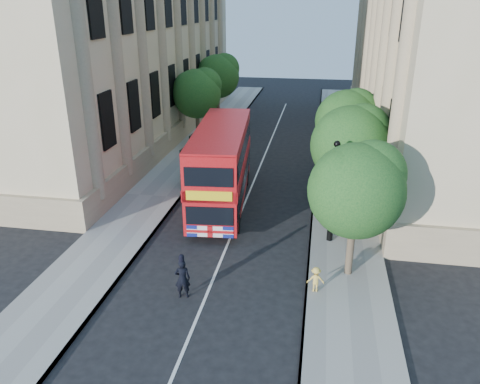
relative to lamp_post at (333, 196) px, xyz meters
The scene contains 17 objects.
ground 8.20m from the lamp_post, 129.81° to the right, with size 120.00×120.00×0.00m, color black.
pavement_right 4.75m from the lamp_post, 79.38° to the left, with size 3.50×80.00×0.12m, color gray.
pavement_left 11.73m from the lamp_post, 159.59° to the left, with size 3.50×80.00×0.12m, color gray.
building_right 21.06m from the lamp_post, 63.95° to the left, with size 12.00×38.00×18.00m, color #C3B387.
building_left 26.82m from the lamp_post, 136.25° to the left, with size 12.00×38.00×18.00m, color #C3B387.
tree_right_near 3.54m from the lamp_post, 74.15° to the right, with size 4.00×4.00×6.08m.
tree_right_mid 3.70m from the lamp_post, 74.48° to the left, with size 4.20×4.20×6.37m.
tree_right_far 9.25m from the lamp_post, 84.67° to the left, with size 4.00×4.00×6.15m.
tree_left_far 19.52m from the lamp_post, 124.35° to the left, with size 4.00×4.00×6.30m.
tree_left_back 26.51m from the lamp_post, 114.51° to the left, with size 4.20×4.20×6.65m.
lamp_post is the anchor object (origin of this frame).
double_decker_bus 7.21m from the lamp_post, 150.54° to the left, with size 3.55×10.24×4.64m.
box_van 11.15m from the lamp_post, 135.39° to the left, with size 2.74×5.76×3.20m.
police_constable 8.47m from the lamp_post, 135.34° to the right, with size 0.62×0.41×1.71m, color black.
woman_pedestrian 2.45m from the lamp_post, 53.75° to the left, with size 0.75×0.58×1.54m, color beige.
child_a 2.26m from the lamp_post, 43.22° to the left, with size 0.65×0.27×1.11m, color #C25022.
child_b 5.04m from the lamp_post, 97.34° to the right, with size 0.71×0.41×1.10m, color #E6BE4E.
Camera 1 is at (4.18, -15.34, 11.24)m, focal length 35.00 mm.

